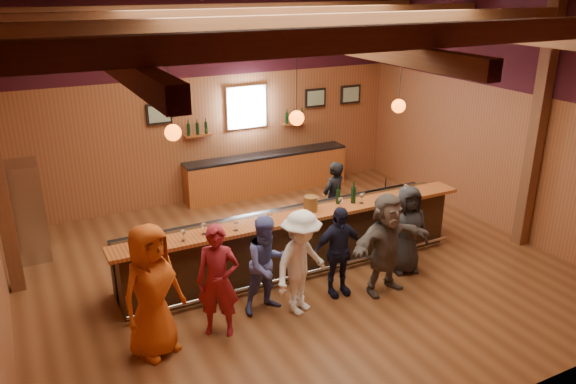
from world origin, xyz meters
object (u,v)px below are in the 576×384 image
customer_redvest (218,281)px  customer_denim (267,265)px  customer_white (301,263)px  customer_brown (386,244)px  customer_orange (152,291)px  stainless_fridge (23,212)px  bottle_a (338,196)px  bartender (333,200)px  bar_counter (293,239)px  back_bar_cabinet (267,173)px  customer_dark (407,230)px  customer_navy (338,251)px  ice_bucket (311,204)px

customer_redvest → customer_denim: (0.86, 0.23, -0.06)m
customer_white → customer_brown: (1.49, -0.08, 0.02)m
customer_orange → stainless_fridge: bearing=85.1°
customer_orange → customer_denim: 1.81m
bottle_a → bartender: bearing=62.2°
bar_counter → back_bar_cabinet: 3.76m
bar_counter → customer_dark: 1.96m
customer_orange → customer_dark: customer_orange is taller
customer_redvest → customer_denim: customer_redvest is taller
customer_white → stainless_fridge: bearing=108.9°
customer_orange → customer_brown: size_ratio=1.11×
customer_brown → customer_orange: bearing=172.7°
customer_orange → customer_navy: 2.99m
bar_counter → customer_denim: (-0.99, -1.07, 0.25)m
customer_navy → customer_white: bearing=-162.8°
back_bar_cabinet → bartender: bearing=-88.1°
back_bar_cabinet → customer_brown: (-0.26, -4.99, 0.36)m
customer_redvest → customer_brown: size_ratio=0.99×
customer_redvest → ice_bucket: size_ratio=6.53×
bar_counter → bottle_a: bottle_a is taller
bartender → customer_orange: bearing=6.7°
customer_redvest → customer_dark: (3.50, 0.28, -0.05)m
customer_denim → customer_white: bearing=-36.5°
bar_counter → stainless_fridge: stainless_fridge is taller
customer_orange → customer_white: bearing=-24.7°
stainless_fridge → customer_dark: bearing=-31.1°
customer_navy → bar_counter: bearing=103.2°
customer_orange → bottle_a: (3.56, 1.15, 0.30)m
bartender → ice_bucket: bearing=22.6°
customer_white → customer_dark: 2.23m
stainless_fridge → customer_redvest: bearing=-58.8°
ice_bucket → bottle_a: bearing=7.1°
back_bar_cabinet → stainless_fridge: 5.43m
customer_orange → customer_brown: 3.70m
customer_orange → bar_counter: bearing=1.2°
customer_denim → stainless_fridge: bearing=127.2°
customer_dark → ice_bucket: size_ratio=6.10×
stainless_fridge → customer_navy: size_ratio=1.20×
bar_counter → customer_brown: 1.72m
customer_redvest → customer_denim: bearing=45.6°
stainless_fridge → customer_denim: stainless_fridge is taller
stainless_fridge → customer_white: size_ratio=1.09×
customer_navy → bartender: (1.08, 1.90, 0.02)m
bartender → bar_counter: bearing=9.9°
customer_navy → customer_dark: size_ratio=0.96×
back_bar_cabinet → customer_navy: 4.83m
customer_brown → bartender: (0.35, 2.17, -0.07)m
stainless_fridge → customer_white: stainless_fridge is taller
customer_denim → customer_navy: customer_denim is taller
bar_counter → customer_navy: 1.19m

